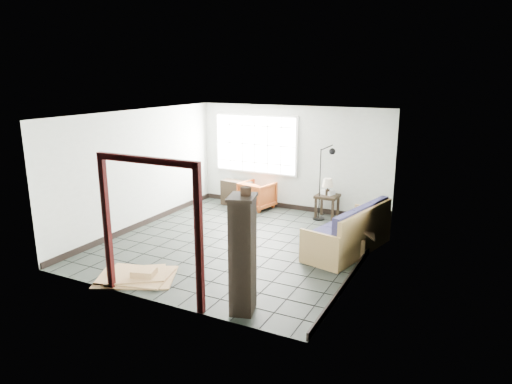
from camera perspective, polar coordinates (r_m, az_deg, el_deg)
The scene contains 15 objects.
ground at distance 9.34m, azimuth -2.07°, elevation -6.36°, with size 5.50×5.50×0.00m, color black.
room_shell at distance 8.91m, azimuth -2.08°, elevation 3.85°, with size 5.02×5.52×2.61m.
window_panel at distance 11.71m, azimuth -0.07°, elevation 6.01°, with size 2.32×0.08×1.52m.
doorway_trim at distance 6.78m, azimuth -13.21°, elevation -2.51°, with size 1.80×0.08×2.20m.
futon_sofa at distance 8.96m, azimuth 11.80°, elevation -5.26°, with size 1.26×2.26×0.95m.
armchair at distance 11.60m, azimuth 0.17°, elevation -0.21°, with size 0.75×0.70×0.77m, color #934515.
side_table at distance 10.91m, azimuth 8.90°, elevation -0.88°, with size 0.52×0.52×0.57m.
table_lamp at distance 10.79m, azimuth 8.96°, elevation 1.05°, with size 0.31×0.31×0.41m.
projector at distance 10.93m, azimuth 8.98°, elevation -0.04°, with size 0.34×0.30×0.10m.
floor_lamp at distance 10.61m, azimuth 8.65°, elevation 1.44°, with size 0.54×0.34×1.80m.
console_shelf at distance 11.89m, azimuth -2.39°, elevation -0.15°, with size 0.87×0.41×0.65m.
tall_shelf at distance 6.44m, azimuth -1.68°, elevation -7.77°, with size 0.48×0.55×1.72m.
pot at distance 6.19m, azimuth -1.29°, elevation 0.11°, with size 0.20×0.20×0.11m.
open_box at distance 8.88m, azimuth 11.56°, elevation -6.48°, with size 1.01×0.66×0.52m.
cardboard_pile at distance 8.02m, azimuth -14.63°, elevation -10.07°, with size 1.54×1.37×0.19m.
Camera 1 is at (4.22, -7.65, 3.31)m, focal length 32.00 mm.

